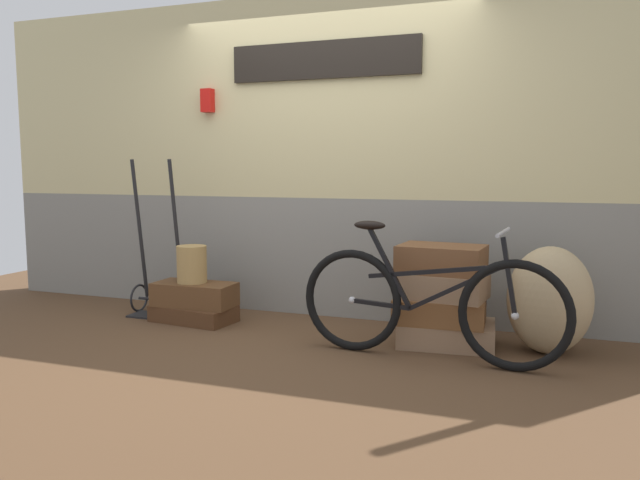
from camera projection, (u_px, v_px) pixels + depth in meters
ground at (289, 342)px, 4.60m from camera, size 8.44×5.20×0.06m
station_building at (328, 157)px, 5.22m from camera, size 6.44×0.74×2.67m
suitcase_0 at (194, 313)px, 5.09m from camera, size 0.71×0.44×0.13m
suitcase_1 at (195, 294)px, 5.07m from camera, size 0.66×0.33×0.19m
suitcase_2 at (447, 333)px, 4.42m from camera, size 0.70×0.51×0.17m
suitcase_3 at (440, 310)px, 4.39m from camera, size 0.64×0.44×0.18m
suitcase_4 at (443, 286)px, 4.36m from camera, size 0.63×0.45×0.18m
suitcase_5 at (442, 259)px, 4.36m from camera, size 0.61×0.44×0.19m
wicker_basket at (192, 264)px, 5.06m from camera, size 0.24×0.24×0.30m
luggage_trolley at (158, 276)px, 5.31m from camera, size 0.45×0.34×1.32m
burlap_sack at (550, 300)px, 4.19m from camera, size 0.56×0.47×0.73m
bicycle at (428, 304)px, 4.04m from camera, size 1.78×0.46×0.90m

